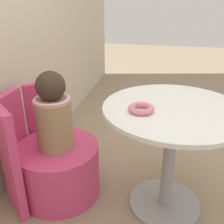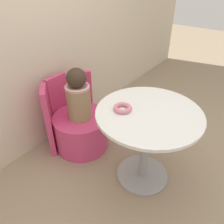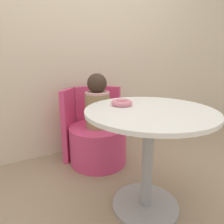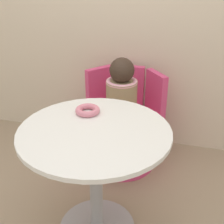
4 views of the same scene
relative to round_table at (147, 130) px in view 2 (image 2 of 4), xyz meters
The scene contains 7 objects.
ground_plane 0.53m from the round_table, behind, with size 12.00×12.00×0.00m, color gray.
back_wall 1.32m from the round_table, 93.28° to the left, with size 6.00×0.06×2.40m.
round_table is the anchor object (origin of this frame).
tub_chair 0.80m from the round_table, 91.85° to the left, with size 0.55×0.55×0.37m.
booth_backrest 0.97m from the round_table, 91.41° to the left, with size 0.65×0.24×0.72m.
child_figure 0.73m from the round_table, 91.85° to the left, with size 0.23×0.23×0.51m.
donut 0.28m from the round_table, 118.73° to the left, with size 0.14×0.14×0.03m.
Camera 2 is at (-1.18, -0.59, 1.62)m, focal length 35.00 mm.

